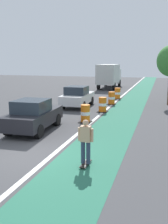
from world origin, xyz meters
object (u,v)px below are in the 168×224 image
object	(u,v)px
parked_sedan_second	(77,97)
traffic_barrel_front	(85,114)
traffic_barrel_back	(112,98)
delivery_truck_down_block	(109,75)
traffic_barrel_mid	(103,105)
traffic_barrel_far	(117,94)
skateboarder_on_lane	(86,141)
parked_sedan_nearest	(34,115)

from	to	relation	value
parked_sedan_second	traffic_barrel_front	distance (m)	5.34
traffic_barrel_back	delivery_truck_down_block	world-z (taller)	delivery_truck_down_block
traffic_barrel_mid	traffic_barrel_far	distance (m)	6.78
traffic_barrel_front	traffic_barrel_far	bearing A→B (deg)	88.85
skateboarder_on_lane	traffic_barrel_mid	bearing A→B (deg)	99.61
traffic_barrel_front	traffic_barrel_back	world-z (taller)	same
traffic_barrel_mid	traffic_barrel_back	bearing A→B (deg)	90.09
skateboarder_on_lane	delivery_truck_down_block	world-z (taller)	delivery_truck_down_block
traffic_barrel_back	traffic_barrel_far	bearing A→B (deg)	91.19
parked_sedan_second	delivery_truck_down_block	world-z (taller)	delivery_truck_down_block
parked_sedan_nearest	traffic_barrel_mid	world-z (taller)	parked_sedan_nearest
parked_sedan_nearest	traffic_barrel_back	bearing A→B (deg)	75.76
parked_sedan_second	skateboarder_on_lane	bearing A→B (deg)	-69.76
parked_sedan_nearest	traffic_barrel_front	size ratio (longest dim) A/B	3.85
traffic_barrel_far	delivery_truck_down_block	xyz separation A→B (m)	(-2.84, 9.70, 1.31)
skateboarder_on_lane	traffic_barrel_front	bearing A→B (deg)	107.12
parked_sedan_nearest	traffic_barrel_front	world-z (taller)	parked_sedan_nearest
traffic_barrel_mid	traffic_barrel_far	bearing A→B (deg)	90.64
skateboarder_on_lane	traffic_barrel_front	xyz separation A→B (m)	(-1.90, 6.17, -0.38)
skateboarder_on_lane	delivery_truck_down_block	size ratio (longest dim) A/B	0.22
traffic_barrel_mid	delivery_truck_down_block	xyz separation A→B (m)	(-2.91, 16.48, 1.31)
skateboarder_on_lane	traffic_barrel_back	xyz separation A→B (m)	(-1.63, 13.00, -0.38)
parked_sedan_nearest	traffic_barrel_far	distance (m)	12.97
delivery_truck_down_block	parked_sedan_second	bearing A→B (deg)	-88.24
parked_sedan_second	traffic_barrel_mid	size ratio (longest dim) A/B	3.80
traffic_barrel_back	parked_sedan_second	bearing A→B (deg)	-141.19
parked_sedan_nearest	traffic_barrel_front	distance (m)	3.34
delivery_truck_down_block	skateboarder_on_lane	bearing A→B (deg)	-80.13
parked_sedan_second	traffic_barrel_far	bearing A→B (deg)	65.93
traffic_barrel_front	skateboarder_on_lane	bearing A→B (deg)	-72.88
traffic_barrel_front	parked_sedan_nearest	bearing A→B (deg)	-129.36
traffic_barrel_front	delivery_truck_down_block	xyz separation A→B (m)	(-2.63, 19.88, 1.31)
traffic_barrel_front	traffic_barrel_mid	size ratio (longest dim) A/B	1.00
traffic_barrel_back	traffic_barrel_far	distance (m)	3.35
traffic_barrel_far	delivery_truck_down_block	bearing A→B (deg)	106.29
parked_sedan_nearest	parked_sedan_second	size ratio (longest dim) A/B	1.01
traffic_barrel_mid	traffic_barrel_front	bearing A→B (deg)	-94.71
skateboarder_on_lane	traffic_barrel_back	size ratio (longest dim) A/B	1.55
skateboarder_on_lane	traffic_barrel_mid	distance (m)	9.71
traffic_barrel_mid	skateboarder_on_lane	bearing A→B (deg)	-80.39
parked_sedan_second	traffic_barrel_mid	bearing A→B (deg)	-30.92
traffic_barrel_front	traffic_barrel_far	xyz separation A→B (m)	(0.20, 10.18, 0.00)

